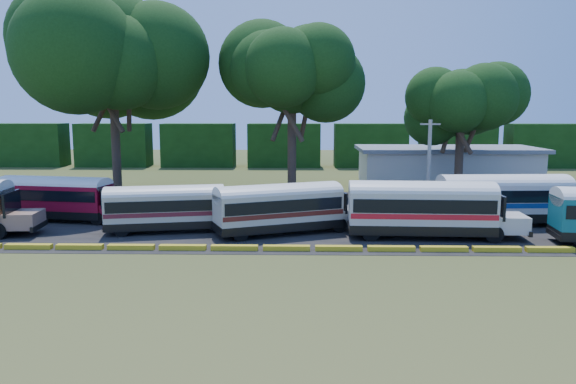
{
  "coord_description": "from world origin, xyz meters",
  "views": [
    {
      "loc": [
        2.3,
        -30.39,
        8.11
      ],
      "look_at": [
        1.47,
        6.0,
        2.67
      ],
      "focal_mm": 35.0,
      "sensor_mm": 36.0,
      "label": 1
    }
  ],
  "objects_px": {
    "bus_cream_west": "(168,206)",
    "bus_white_red": "(425,206)",
    "bus_red": "(58,195)",
    "tree_west": "(112,49)"
  },
  "relations": [
    {
      "from": "bus_red",
      "to": "bus_white_red",
      "type": "bearing_deg",
      "value": -1.62
    },
    {
      "from": "bus_red",
      "to": "bus_cream_west",
      "type": "relative_size",
      "value": 1.04
    },
    {
      "from": "bus_cream_west",
      "to": "tree_west",
      "type": "distance_m",
      "value": 20.14
    },
    {
      "from": "bus_red",
      "to": "bus_cream_west",
      "type": "distance_m",
      "value": 9.57
    },
    {
      "from": "bus_cream_west",
      "to": "tree_west",
      "type": "height_order",
      "value": "tree_west"
    },
    {
      "from": "tree_west",
      "to": "bus_cream_west",
      "type": "bearing_deg",
      "value": -60.7
    },
    {
      "from": "bus_red",
      "to": "tree_west",
      "type": "relative_size",
      "value": 0.55
    },
    {
      "from": "bus_cream_west",
      "to": "bus_white_red",
      "type": "distance_m",
      "value": 16.55
    },
    {
      "from": "bus_red",
      "to": "tree_west",
      "type": "bearing_deg",
      "value": 95.16
    },
    {
      "from": "bus_cream_west",
      "to": "bus_white_red",
      "type": "bearing_deg",
      "value": -16.41
    }
  ]
}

